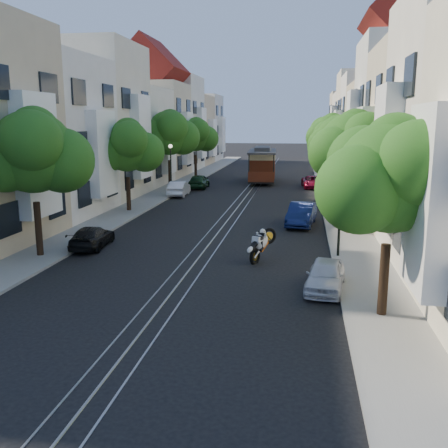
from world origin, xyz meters
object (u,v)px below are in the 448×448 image
at_px(lamp_west, 171,162).
at_px(sportbike_rider, 261,243).
at_px(parked_car_e_mid, 301,214).
at_px(parked_car_w_near, 92,237).
at_px(tree_w_c, 170,134).
at_px(cable_car, 262,163).
at_px(lamp_east, 341,196).
at_px(parked_car_w_far, 199,181).
at_px(parked_car_e_far, 313,182).
at_px(tree_w_a, 34,154).
at_px(parked_car_w_mid, 179,188).
at_px(parked_car_e_near, 325,275).
at_px(tree_w_b, 127,148).
at_px(tree_e_c, 340,142).
at_px(tree_e_a, 393,180).
at_px(tree_w_d, 196,136).
at_px(tree_e_d, 332,135).
at_px(tree_e_b, 354,148).

bearing_deg(lamp_west, sportbike_rider, -64.33).
relative_size(parked_car_e_mid, parked_car_w_near, 1.12).
relative_size(tree_w_c, cable_car, 0.82).
bearing_deg(lamp_east, parked_car_w_far, 116.15).
distance_m(cable_car, parked_car_e_far, 6.73).
xyz_separation_m(tree_w_a, parked_car_e_far, (12.74, 26.75, -4.17)).
xyz_separation_m(lamp_east, parked_car_w_mid, (-11.90, 17.85, -2.22)).
relative_size(sportbike_rider, parked_car_e_near, 0.55).
bearing_deg(tree_w_b, tree_e_c, 22.62).
xyz_separation_m(tree_e_c, sportbike_rider, (-4.42, -16.99, -3.78)).
bearing_deg(lamp_west, tree_e_a, -61.55).
height_order(tree_w_a, tree_w_c, tree_w_c).
bearing_deg(tree_w_d, tree_w_c, -90.00).
height_order(tree_e_c, parked_car_e_mid, tree_e_c).
distance_m(tree_e_c, sportbike_rider, 17.96).
bearing_deg(parked_car_e_far, parked_car_w_near, -120.27).
height_order(tree_e_d, parked_car_w_mid, tree_e_d).
distance_m(tree_w_b, parked_car_w_far, 13.59).
height_order(cable_car, parked_car_e_near, cable_car).
distance_m(tree_w_c, parked_car_e_mid, 18.65).
bearing_deg(parked_car_e_mid, parked_car_e_near, -78.45).
distance_m(tree_w_d, parked_car_e_far, 15.20).
distance_m(tree_e_a, sportbike_rider, 8.27).
bearing_deg(tree_w_d, tree_e_d, -19.15).
bearing_deg(lamp_east, parked_car_e_far, 91.62).
bearing_deg(tree_w_d, lamp_east, -67.20).
distance_m(parked_car_e_mid, parked_car_w_far, 18.34).
relative_size(tree_e_d, parked_car_w_far, 1.76).
height_order(tree_e_b, cable_car, tree_e_b).
bearing_deg(tree_e_d, lamp_west, -146.50).
distance_m(tree_w_c, parked_car_w_far, 5.28).
bearing_deg(tree_e_c, parked_car_e_mid, -106.82).
bearing_deg(tree_w_b, parked_car_e_near, -49.00).
bearing_deg(parked_car_e_near, parked_car_w_near, 164.36).
bearing_deg(parked_car_w_near, parked_car_w_mid, -95.12).
bearing_deg(parked_car_e_mid, tree_w_a, -134.91).
bearing_deg(parked_car_w_mid, parked_car_e_mid, 130.84).
bearing_deg(parked_car_w_near, cable_car, -107.09).
bearing_deg(tree_e_b, tree_w_b, 160.85).
relative_size(sportbike_rider, parked_car_w_far, 0.47).
height_order(tree_e_c, tree_w_c, tree_w_c).
relative_size(tree_e_a, parked_car_e_mid, 1.54).
xyz_separation_m(tree_e_a, tree_w_c, (-14.40, 28.00, 0.67)).
bearing_deg(tree_e_c, parked_car_w_near, -129.02).
relative_size(lamp_west, parked_car_e_near, 1.25).
bearing_deg(tree_w_d, tree_e_a, -69.73).
height_order(tree_e_a, parked_car_w_mid, tree_e_a).
xyz_separation_m(tree_e_c, tree_e_d, (0.00, 11.00, 0.27)).
height_order(tree_w_a, sportbike_rider, tree_w_a).
bearing_deg(tree_w_b, parked_car_e_mid, -13.43).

